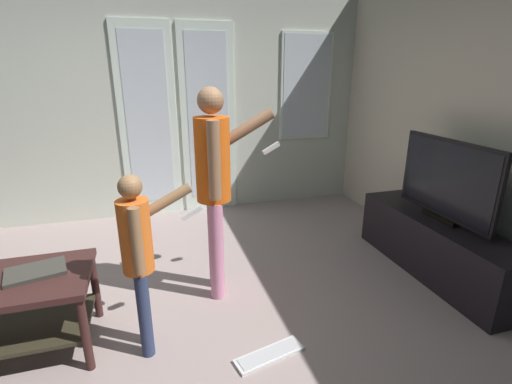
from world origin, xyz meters
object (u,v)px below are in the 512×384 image
(tv_stand, at_px, (436,247))
(loose_keyboard, at_px, (269,355))
(person_adult, at_px, (215,176))
(person_child, at_px, (139,250))
(laptop_closed, at_px, (36,271))
(flat_screen_tv, at_px, (447,181))

(tv_stand, relative_size, loose_keyboard, 3.39)
(tv_stand, distance_m, person_adult, 1.95)
(tv_stand, xyz_separation_m, person_child, (-2.35, -0.24, 0.44))
(laptop_closed, bearing_deg, person_child, -32.53)
(flat_screen_tv, xyz_separation_m, laptop_closed, (-2.95, -0.04, -0.30))
(person_child, distance_m, loose_keyboard, 1.01)
(tv_stand, distance_m, laptop_closed, 2.97)
(tv_stand, bearing_deg, person_adult, 171.90)
(loose_keyboard, height_order, laptop_closed, laptop_closed)
(person_adult, bearing_deg, laptop_closed, -165.53)
(person_adult, bearing_deg, person_child, -137.47)
(flat_screen_tv, distance_m, loose_keyboard, 1.92)
(tv_stand, height_order, loose_keyboard, tv_stand)
(flat_screen_tv, height_order, person_child, flat_screen_tv)
(tv_stand, relative_size, person_adult, 1.00)
(flat_screen_tv, xyz_separation_m, loose_keyboard, (-1.65, -0.54, -0.81))
(tv_stand, xyz_separation_m, laptop_closed, (-2.96, -0.04, 0.28))
(tv_stand, xyz_separation_m, loose_keyboard, (-1.66, -0.53, -0.23))
(person_adult, height_order, laptop_closed, person_adult)
(person_child, bearing_deg, loose_keyboard, -22.80)
(person_adult, distance_m, person_child, 0.78)
(person_adult, bearing_deg, flat_screen_tv, -7.99)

